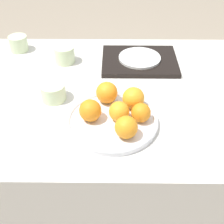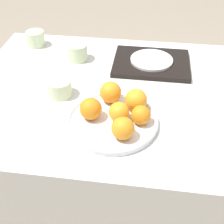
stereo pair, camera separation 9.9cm
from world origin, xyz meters
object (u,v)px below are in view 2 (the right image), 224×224
at_px(fruit_platter, 112,121).
at_px(cup_2, 60,88).
at_px(cup_0, 77,52).
at_px(orange_2, 123,128).
at_px(side_plate, 152,60).
at_px(cup_1, 36,39).
at_px(orange_4, 111,92).
at_px(orange_5, 141,115).
at_px(orange_3, 136,100).
at_px(orange_1, 91,109).
at_px(orange_0, 119,112).
at_px(serving_tray, 151,63).

distance_m(fruit_platter, cup_2, 0.25).
bearing_deg(cup_2, cup_0, 88.58).
bearing_deg(cup_2, orange_2, -39.44).
xyz_separation_m(side_plate, cup_1, (-0.55, 0.11, 0.01)).
height_order(orange_4, orange_5, orange_4).
bearing_deg(orange_3, orange_1, -154.89).
relative_size(fruit_platter, cup_1, 3.71).
height_order(orange_0, orange_2, orange_2).
xyz_separation_m(fruit_platter, orange_4, (-0.02, 0.10, 0.04)).
bearing_deg(fruit_platter, side_plate, 74.00).
bearing_deg(cup_0, orange_1, -71.22).
height_order(orange_2, side_plate, orange_2).
height_order(fruit_platter, cup_1, cup_1).
xyz_separation_m(orange_4, side_plate, (0.13, 0.30, -0.03)).
relative_size(orange_3, cup_2, 0.84).
height_order(orange_0, side_plate, orange_0).
distance_m(side_plate, cup_2, 0.42).
xyz_separation_m(fruit_platter, cup_1, (-0.43, 0.51, 0.02)).
height_order(fruit_platter, orange_3, orange_3).
xyz_separation_m(orange_3, cup_1, (-0.50, 0.44, -0.02)).
xyz_separation_m(orange_0, serving_tray, (0.09, 0.40, -0.04)).
xyz_separation_m(fruit_platter, orange_1, (-0.07, 0.00, 0.04)).
distance_m(orange_1, orange_3, 0.16).
bearing_deg(cup_2, orange_1, -42.86).
height_order(orange_1, orange_5, orange_1).
xyz_separation_m(orange_1, orange_4, (0.05, 0.10, 0.00)).
height_order(orange_1, cup_2, orange_1).
distance_m(cup_1, cup_2, 0.43).
xyz_separation_m(fruit_platter, orange_0, (0.02, 0.00, 0.04)).
xyz_separation_m(orange_5, cup_1, (-0.52, 0.51, -0.01)).
bearing_deg(fruit_platter, orange_4, 100.72).
bearing_deg(orange_0, side_plate, 76.98).
bearing_deg(cup_0, cup_2, -91.42).
relative_size(serving_tray, cup_2, 3.55).
distance_m(orange_0, orange_2, 0.08).
height_order(side_plate, cup_0, cup_0).
distance_m(orange_5, side_plate, 0.40).
height_order(orange_0, orange_3, orange_3).
bearing_deg(fruit_platter, cup_1, 130.27).
height_order(orange_3, cup_2, orange_3).
distance_m(orange_2, orange_5, 0.09).
relative_size(orange_2, orange_3, 0.94).
distance_m(orange_0, cup_2, 0.27).
relative_size(orange_5, cup_1, 0.77).
relative_size(orange_1, orange_4, 0.96).
height_order(orange_5, cup_0, orange_5).
xyz_separation_m(orange_1, orange_3, (0.14, 0.07, 0.00)).
bearing_deg(orange_0, orange_3, 53.64).
distance_m(orange_3, orange_5, 0.07).
height_order(orange_2, orange_3, orange_3).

